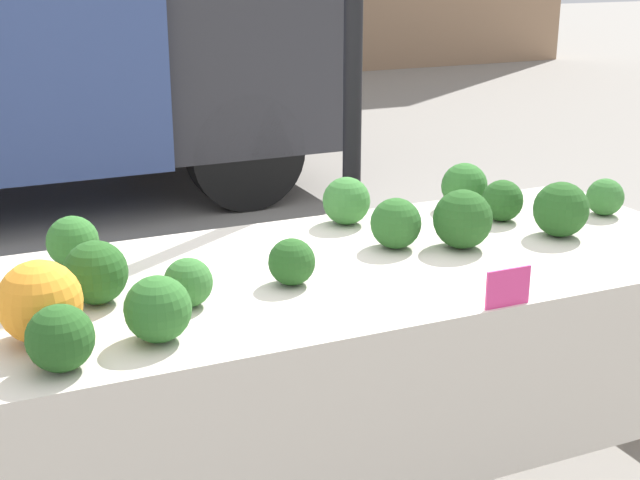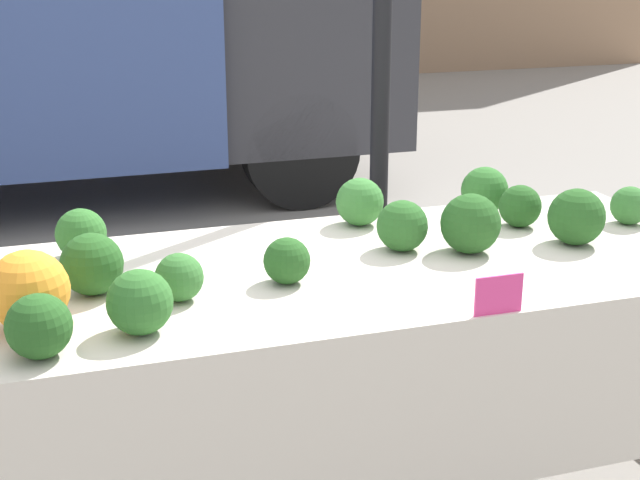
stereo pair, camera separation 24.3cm
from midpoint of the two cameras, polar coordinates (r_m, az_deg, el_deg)
The scene contains 18 objects.
tent_pole at distance 3.31m, azimuth 6.13°, elevation 12.44°, with size 0.07×0.07×2.68m.
parked_truck at distance 6.38m, azimuth -16.85°, elevation 14.39°, with size 4.41×2.15×2.47m.
market_table at distance 2.44m, azimuth 3.36°, elevation -4.33°, with size 2.39×0.91×0.83m.
orange_cauliflower at distance 2.11m, azimuth -15.08°, elevation -3.20°, with size 0.19×0.19×0.19m.
broccoli_head_0 at distance 3.01m, azimuth 12.79°, elevation 3.09°, with size 0.16×0.16×0.16m.
broccoli_head_1 at distance 2.29m, azimuth -11.49°, elevation -1.58°, with size 0.16×0.16×0.16m.
broccoli_head_2 at distance 2.22m, azimuth -5.93°, elevation -2.45°, with size 0.12×0.12×0.12m.
broccoli_head_3 at distance 2.61m, azimuth 12.27°, elevation 0.98°, with size 0.17×0.17×0.17m.
broccoli_head_4 at distance 2.60m, azimuth 7.97°, elevation 0.86°, with size 0.15×0.15×0.15m.
broccoli_head_5 at distance 2.57m, azimuth -12.47°, elevation 0.35°, with size 0.14×0.14×0.14m.
broccoli_head_6 at distance 2.90m, azimuth 15.06°, elevation 2.07°, with size 0.13×0.13×0.13m.
broccoli_head_7 at distance 1.97m, azimuth -14.22°, elevation -5.45°, with size 0.14×0.14×0.14m.
broccoli_head_8 at distance 3.03m, azimuth 21.43°, elevation 2.03°, with size 0.12×0.12×0.12m.
broccoli_head_9 at distance 2.77m, azimuth 18.55°, elevation 1.37°, with size 0.17×0.17×0.17m.
broccoli_head_10 at distance 2.82m, azimuth 5.04°, elevation 2.41°, with size 0.15×0.15×0.15m.
broccoli_head_11 at distance 2.33m, azimuth 0.86°, elevation -1.39°, with size 0.12×0.12×0.12m.
broccoli_head_12 at distance 2.04m, azimuth -8.14°, elevation -4.02°, with size 0.15×0.15×0.15m.
price_sign at distance 2.21m, azimuth 14.50°, elevation -3.47°, with size 0.13×0.01×0.10m.
Camera 2 is at (-0.71, -2.20, 1.68)m, focal length 50.00 mm.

